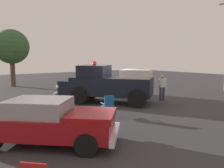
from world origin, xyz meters
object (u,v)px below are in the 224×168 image
classic_hot_rod (49,121)px  spectator_standing (162,86)px  vintage_fire_truck (108,84)px  lawn_chair_spare (108,104)px  oak_tree_left (11,47)px

classic_hot_rod → spectator_standing: spectator_standing is taller
vintage_fire_truck → lawn_chair_spare: (-1.91, -2.71, -0.61)m
lawn_chair_spare → oak_tree_left: oak_tree_left is taller
vintage_fire_truck → lawn_chair_spare: vintage_fire_truck is taller
oak_tree_left → spectator_standing: bearing=-65.4°
vintage_fire_truck → spectator_standing: bearing=-23.9°
vintage_fire_truck → lawn_chair_spare: bearing=-125.2°
classic_hot_rod → oak_tree_left: size_ratio=0.80×
lawn_chair_spare → spectator_standing: size_ratio=0.61×
vintage_fire_truck → oak_tree_left: 12.86m
oak_tree_left → vintage_fire_truck: bearing=-76.4°
classic_hot_rod → lawn_chair_spare: (3.52, 1.72, -0.16)m
classic_hot_rod → vintage_fire_truck: bearing=39.2°
lawn_chair_spare → vintage_fire_truck: bearing=54.8°
vintage_fire_truck → lawn_chair_spare: size_ratio=5.90×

